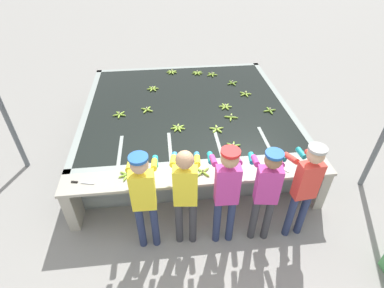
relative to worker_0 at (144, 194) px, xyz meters
name	(u,v)px	position (x,y,z in m)	size (l,w,h in m)	color
ground_plane	(201,221)	(0.82, 0.30, -1.05)	(80.00, 80.00, 0.00)	gray
wash_tank	(187,121)	(0.82, 2.67, -0.64)	(4.19, 3.87, 0.83)	gray
work_ledge	(200,185)	(0.82, 0.53, -0.47)	(4.19, 0.45, 0.83)	#A8A393
worker_0	(144,194)	(0.00, 0.00, 0.00)	(0.41, 0.72, 1.72)	navy
worker_1	(185,191)	(0.55, 0.01, -0.01)	(0.45, 0.73, 1.73)	#38383D
worker_2	(226,188)	(1.10, -0.04, 0.01)	(0.42, 0.73, 1.74)	navy
worker_3	(266,189)	(1.65, -0.05, -0.04)	(0.47, 0.74, 1.67)	#38383D
worker_4	(305,184)	(2.20, -0.04, -0.02)	(0.45, 0.74, 1.70)	navy
banana_bunch_floating_0	(153,89)	(0.13, 3.41, -0.21)	(0.28, 0.27, 0.08)	#93BC3D
banana_bunch_floating_1	(178,128)	(0.58, 1.79, -0.21)	(0.28, 0.28, 0.08)	#93BC3D
banana_bunch_floating_2	(197,73)	(1.24, 4.16, -0.21)	(0.28, 0.28, 0.08)	#93BC3D
banana_bunch_floating_3	(217,129)	(1.29, 1.67, -0.21)	(0.28, 0.27, 0.08)	#9EC642
banana_bunch_floating_4	(232,83)	(1.98, 3.50, -0.21)	(0.27, 0.27, 0.08)	#75A333
banana_bunch_floating_5	(120,115)	(-0.53, 2.38, -0.21)	(0.28, 0.27, 0.08)	#8CB738
banana_bunch_floating_6	(245,94)	(2.15, 2.94, -0.21)	(0.27, 0.28, 0.08)	#93BC3D
banana_bunch_floating_7	(212,74)	(1.59, 4.01, -0.21)	(0.28, 0.27, 0.08)	#8CB738
banana_bunch_floating_8	(225,107)	(1.60, 2.45, -0.21)	(0.28, 0.28, 0.08)	#9EC642
banana_bunch_floating_9	(172,72)	(0.61, 4.27, -0.21)	(0.27, 0.28, 0.08)	#9EC642
banana_bunch_floating_10	(270,110)	(2.46, 2.20, -0.21)	(0.28, 0.28, 0.08)	#75A333
banana_bunch_floating_11	(233,146)	(1.48, 1.13, -0.21)	(0.28, 0.28, 0.08)	#75A333
banana_bunch_floating_12	(147,110)	(0.00, 2.50, -0.21)	(0.26, 0.26, 0.08)	#9EC642
banana_bunch_floating_13	(231,117)	(1.63, 2.04, -0.21)	(0.28, 0.28, 0.08)	#8CB738
banana_bunch_ledge_0	(127,175)	(-0.27, 0.62, -0.21)	(0.28, 0.28, 0.08)	#8CB738
banana_bunch_ledge_1	(203,172)	(0.87, 0.55, -0.20)	(0.24, 0.24, 0.08)	#93BC3D
knife_0	(79,182)	(-0.98, 0.55, -0.22)	(0.35, 0.10, 0.02)	silver
knife_1	(276,164)	(2.05, 0.61, -0.22)	(0.23, 0.30, 0.02)	silver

